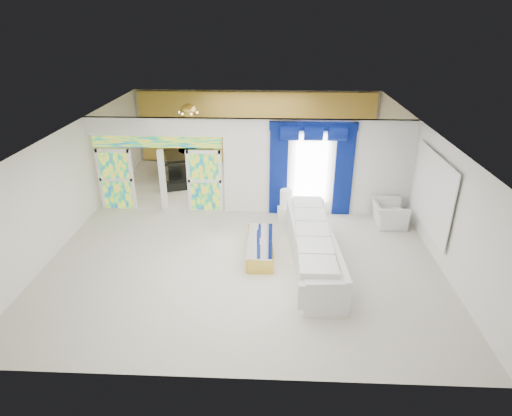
{
  "coord_description": "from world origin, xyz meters",
  "views": [
    {
      "loc": [
        0.76,
        -11.53,
        5.88
      ],
      "look_at": [
        0.3,
        -1.2,
        1.1
      ],
      "focal_mm": 29.93,
      "sensor_mm": 36.0,
      "label": 1
    }
  ],
  "objects_px": {
    "white_sofa": "(313,247)",
    "console_table": "(295,213)",
    "coffee_table": "(260,247)",
    "armchair": "(388,213)",
    "grand_piano": "(183,164)"
  },
  "relations": [
    {
      "from": "white_sofa",
      "to": "console_table",
      "type": "bearing_deg",
      "value": 93.9
    },
    {
      "from": "armchair",
      "to": "console_table",
      "type": "bearing_deg",
      "value": 83.89
    },
    {
      "from": "console_table",
      "to": "white_sofa",
      "type": "bearing_deg",
      "value": -82.47
    },
    {
      "from": "console_table",
      "to": "grand_piano",
      "type": "bearing_deg",
      "value": 138.71
    },
    {
      "from": "armchair",
      "to": "grand_piano",
      "type": "relative_size",
      "value": 0.64
    },
    {
      "from": "console_table",
      "to": "armchair",
      "type": "bearing_deg",
      "value": -5.59
    },
    {
      "from": "white_sofa",
      "to": "console_table",
      "type": "xyz_separation_m",
      "value": [
        -0.34,
        2.54,
        -0.24
      ]
    },
    {
      "from": "white_sofa",
      "to": "console_table",
      "type": "height_order",
      "value": "white_sofa"
    },
    {
      "from": "coffee_table",
      "to": "armchair",
      "type": "relative_size",
      "value": 1.74
    },
    {
      "from": "armchair",
      "to": "grand_piano",
      "type": "xyz_separation_m",
      "value": [
        -7.05,
        4.02,
        0.08
      ]
    },
    {
      "from": "coffee_table",
      "to": "grand_piano",
      "type": "bearing_deg",
      "value": 118.49
    },
    {
      "from": "console_table",
      "to": "armchair",
      "type": "relative_size",
      "value": 0.99
    },
    {
      "from": "console_table",
      "to": "coffee_table",
      "type": "bearing_deg",
      "value": -114.32
    },
    {
      "from": "console_table",
      "to": "grand_piano",
      "type": "relative_size",
      "value": 0.63
    },
    {
      "from": "white_sofa",
      "to": "coffee_table",
      "type": "distance_m",
      "value": 1.4
    }
  ]
}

